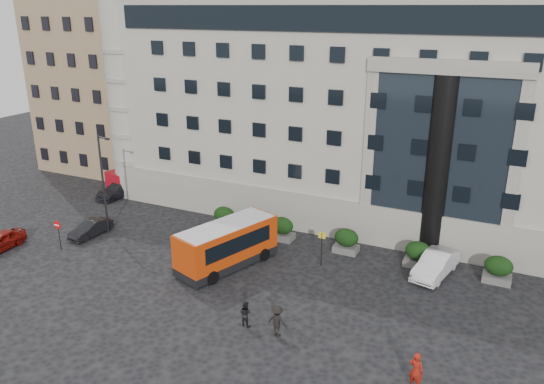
{
  "coord_description": "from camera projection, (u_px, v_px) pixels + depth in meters",
  "views": [
    {
      "loc": [
        16.83,
        -26.65,
        17.26
      ],
      "look_at": [
        1.81,
        4.71,
        5.0
      ],
      "focal_mm": 35.0,
      "sensor_mm": 36.0,
      "label": 1
    }
  ],
  "objects": [
    {
      "name": "street_lamp",
      "position": [
        103.0,
        181.0,
        41.23
      ],
      "size": [
        1.16,
        0.18,
        8.0
      ],
      "color": "#262628",
      "rests_on": "ground"
    },
    {
      "name": "hedge_b",
      "position": [
        282.0,
        228.0,
        41.1
      ],
      "size": [
        1.8,
        1.26,
        1.84
      ],
      "color": "#51514F",
      "rests_on": "ground"
    },
    {
      "name": "apartment_far",
      "position": [
        190.0,
        52.0,
        74.93
      ],
      "size": [
        13.0,
        13.0,
        22.0
      ],
      "primitive_type": "cube",
      "color": "#7C6748",
      "rests_on": "ground"
    },
    {
      "name": "hedge_a",
      "position": [
        224.0,
        217.0,
        43.22
      ],
      "size": [
        1.8,
        1.26,
        1.84
      ],
      "color": "#51514F",
      "rests_on": "ground"
    },
    {
      "name": "pedestrian_a",
      "position": [
        416.0,
        371.0,
        24.97
      ],
      "size": [
        0.82,
        0.65,
        1.98
      ],
      "primitive_type": "imported",
      "rotation": [
        0.0,
        0.0,
        2.87
      ],
      "color": "#9B190F",
      "rests_on": "ground"
    },
    {
      "name": "hedge_c",
      "position": [
        346.0,
        240.0,
        38.98
      ],
      "size": [
        1.8,
        1.26,
        1.84
      ],
      "color": "#51514F",
      "rests_on": "ground"
    },
    {
      "name": "apartment_near",
      "position": [
        122.0,
        75.0,
        58.73
      ],
      "size": [
        14.0,
        14.0,
        20.0
      ],
      "primitive_type": "cube",
      "color": "#957C57",
      "rests_on": "ground"
    },
    {
      "name": "entrance_column",
      "position": [
        438.0,
        169.0,
        36.97
      ],
      "size": [
        1.8,
        1.8,
        13.0
      ],
      "primitive_type": "cylinder",
      "color": "black",
      "rests_on": "ground"
    },
    {
      "name": "pedestrian_b",
      "position": [
        245.0,
        314.0,
        30.03
      ],
      "size": [
        0.81,
        0.67,
        1.52
      ],
      "primitive_type": "imported",
      "rotation": [
        0.0,
        0.0,
        3.0
      ],
      "color": "black",
      "rests_on": "ground"
    },
    {
      "name": "civic_building",
      "position": [
        395.0,
        101.0,
        48.53
      ],
      "size": [
        44.0,
        24.0,
        18.0
      ],
      "primitive_type": "cube",
      "color": "#A49F91",
      "rests_on": "ground"
    },
    {
      "name": "parked_car_c",
      "position": [
        119.0,
        189.0,
        50.51
      ],
      "size": [
        2.73,
        5.04,
        1.39
      ],
      "primitive_type": "imported",
      "rotation": [
        0.0,
        0.0,
        -0.17
      ],
      "color": "black",
      "rests_on": "ground"
    },
    {
      "name": "no_entry_sign",
      "position": [
        58.0,
        229.0,
        39.13
      ],
      "size": [
        0.64,
        0.16,
        2.32
      ],
      "color": "#262628",
      "rests_on": "ground"
    },
    {
      "name": "ground",
      "position": [
        217.0,
        280.0,
        35.26
      ],
      "size": [
        120.0,
        120.0,
        0.0
      ],
      "primitive_type": "plane",
      "color": "black",
      "rests_on": "ground"
    },
    {
      "name": "hedge_e",
      "position": [
        498.0,
        269.0,
        34.74
      ],
      "size": [
        1.8,
        1.26,
        1.84
      ],
      "color": "#51514F",
      "rests_on": "ground"
    },
    {
      "name": "white_taxi",
      "position": [
        436.0,
        264.0,
        35.67
      ],
      "size": [
        2.67,
        5.11,
        1.6
      ],
      "primitive_type": "imported",
      "rotation": [
        0.0,
        0.0,
        -0.21
      ],
      "color": "silver",
      "rests_on": "ground"
    },
    {
      "name": "bus_stop_sign",
      "position": [
        322.0,
        243.0,
        36.7
      ],
      "size": [
        0.5,
        0.08,
        2.52
      ],
      "color": "#262628",
      "rests_on": "ground"
    },
    {
      "name": "parked_car_b",
      "position": [
        91.0,
        229.0,
        41.87
      ],
      "size": [
        1.53,
        3.78,
        1.22
      ],
      "primitive_type": "imported",
      "rotation": [
        0.0,
        0.0,
        -0.07
      ],
      "color": "black",
      "rests_on": "ground"
    },
    {
      "name": "red_truck",
      "position": [
        138.0,
        173.0,
        52.68
      ],
      "size": [
        3.71,
        5.96,
        2.98
      ],
      "rotation": [
        0.0,
        0.0,
        -0.25
      ],
      "color": "maroon",
      "rests_on": "ground"
    },
    {
      "name": "hedge_d",
      "position": [
        418.0,
        254.0,
        36.86
      ],
      "size": [
        1.8,
        1.26,
        1.84
      ],
      "color": "#51514F",
      "rests_on": "ground"
    },
    {
      "name": "parked_car_a",
      "position": [
        0.0,
        241.0,
        39.41
      ],
      "size": [
        1.91,
        4.13,
        1.37
      ],
      "primitive_type": "imported",
      "rotation": [
        0.0,
        0.0,
        0.07
      ],
      "color": "maroon",
      "rests_on": "ground"
    },
    {
      "name": "parked_car_d",
      "position": [
        143.0,
        178.0,
        53.57
      ],
      "size": [
        3.37,
        5.74,
        1.5
      ],
      "primitive_type": "imported",
      "rotation": [
        0.0,
        0.0,
        0.17
      ],
      "color": "black",
      "rests_on": "ground"
    },
    {
      "name": "pedestrian_c",
      "position": [
        277.0,
        321.0,
        29.09
      ],
      "size": [
        1.22,
        0.76,
        1.81
      ],
      "primitive_type": "imported",
      "rotation": [
        0.0,
        0.0,
        3.06
      ],
      "color": "black",
      "rests_on": "ground"
    },
    {
      "name": "minibus",
      "position": [
        227.0,
        243.0,
        36.65
      ],
      "size": [
        4.86,
        7.91,
        3.12
      ],
      "rotation": [
        0.0,
        0.0,
        -0.33
      ],
      "color": "#C43609",
      "rests_on": "ground"
    }
  ]
}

